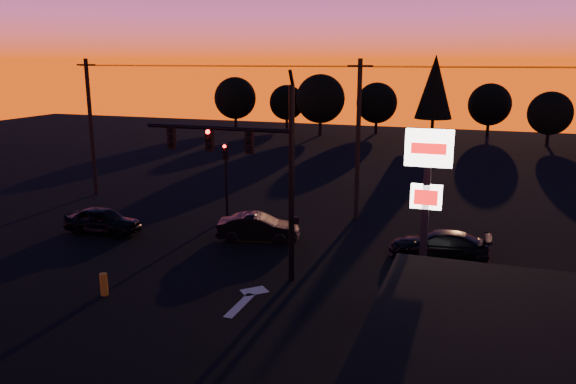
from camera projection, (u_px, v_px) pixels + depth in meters
name	position (u px, v px, depth m)	size (l,w,h in m)	color
ground	(216.00, 315.00, 20.19)	(120.00, 120.00, 0.00)	black
lane_arrow	(247.00, 298.00, 21.56)	(1.20, 3.10, 0.01)	beige
traffic_signal_mast	(254.00, 161.00, 22.75)	(6.79, 0.52, 8.58)	black
secondary_signal	(226.00, 170.00, 31.68)	(0.30, 0.31, 4.35)	black
pylon_sign	(427.00, 187.00, 18.18)	(1.50, 0.28, 6.80)	black
utility_pole_0	(91.00, 127.00, 37.13)	(1.40, 0.26, 9.00)	black
utility_pole_1	(358.00, 139.00, 31.34)	(1.40, 0.26, 9.00)	black
power_wires	(360.00, 67.00, 30.42)	(36.00, 1.22, 0.07)	black
bollard	(104.00, 284.00, 21.77)	(0.30, 0.30, 0.89)	#BC7914
tree_0	(235.00, 98.00, 72.24)	(5.36, 5.36, 6.74)	black
tree_1	(287.00, 102.00, 73.21)	(4.54, 4.54, 5.71)	black
tree_2	(320.00, 99.00, 66.47)	(5.77, 5.78, 7.26)	black
tree_3	(377.00, 103.00, 68.35)	(4.95, 4.95, 6.22)	black
tree_4	(435.00, 87.00, 62.84)	(4.18, 4.18, 9.50)	black
tree_5	(490.00, 105.00, 66.00)	(4.95, 4.95, 6.22)	black
tree_6	(550.00, 113.00, 58.64)	(4.54, 4.54, 5.71)	black
car_left	(103.00, 221.00, 29.48)	(1.64, 4.07, 1.39)	black
car_mid	(258.00, 228.00, 28.31)	(1.43, 4.10, 1.35)	black
car_right	(439.00, 245.00, 25.69)	(1.84, 4.52, 1.31)	black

